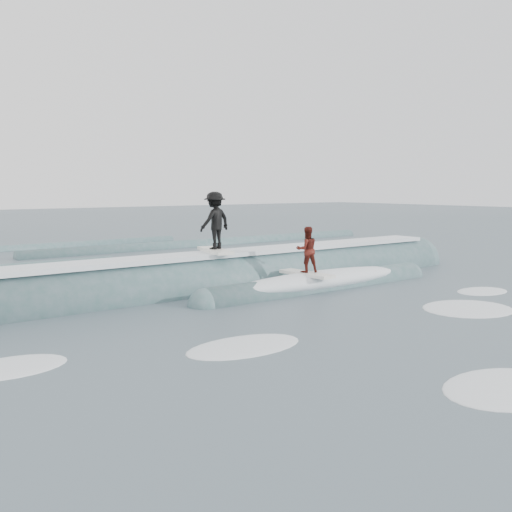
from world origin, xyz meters
TOP-DOWN VIEW (x-y plane):
  - ground at (0.00, 0.00)m, footprint 160.00×160.00m
  - breaking_wave at (0.25, 5.89)m, footprint 21.16×3.91m
  - surfer_black at (-0.92, 6.19)m, footprint 1.33×2.07m
  - surfer_red at (1.12, 3.99)m, footprint 0.86×2.03m
  - whitewater at (0.68, -1.92)m, footprint 17.02×7.77m
  - far_swells at (-2.25, 17.65)m, footprint 41.06×8.65m

SIDE VIEW (x-z plane):
  - ground at x=0.00m, z-range 0.00..0.00m
  - whitewater at x=0.68m, z-range -0.05..0.05m
  - far_swells at x=-2.25m, z-range -0.40..0.40m
  - breaking_wave at x=0.25m, z-range -1.09..1.18m
  - surfer_red at x=1.12m, z-range 0.44..2.00m
  - surfer_black at x=-0.92m, z-range 1.19..3.16m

